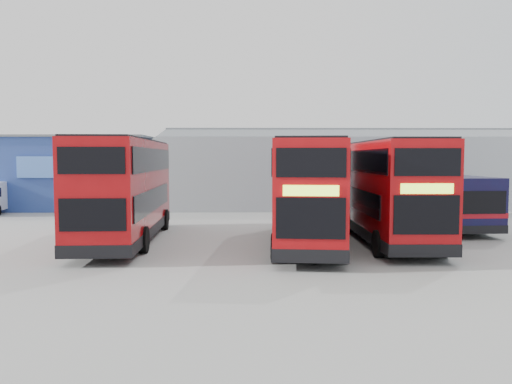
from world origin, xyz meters
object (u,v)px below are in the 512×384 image
office_block (70,172)px  single_decker_blue (434,200)px  double_decker_right (386,192)px  double_decker_centre (307,193)px  maintenance_shed (362,171)px  double_decker_left (126,191)px

office_block → single_decker_blue: 25.30m
double_decker_right → double_decker_centre: bearing=-165.3°
maintenance_shed → double_decker_centre: bearing=-109.4°
office_block → double_decker_centre: size_ratio=1.18×
double_decker_right → single_decker_blue: size_ratio=1.01×
maintenance_shed → double_decker_left: 22.44m
office_block → double_decker_centre: (15.55, -16.28, -0.43)m
double_decker_centre → single_decker_blue: double_decker_centre is taller
maintenance_shed → double_decker_centre: maintenance_shed is taller
double_decker_centre → maintenance_shed: bearing=76.1°
office_block → double_decker_right: bearing=-39.0°
office_block → maintenance_shed: bearing=5.2°
double_decker_centre → single_decker_blue: bearing=43.8°
office_block → maintenance_shed: maintenance_shed is taller
double_decker_centre → single_decker_blue: size_ratio=1.02×
double_decker_left → double_decker_right: double_decker_left is taller
maintenance_shed → single_decker_blue: (1.05, -12.37, -1.25)m
double_decker_left → double_decker_centre: size_ratio=1.01×
double_decker_centre → double_decker_left: bearing=179.0°
double_decker_left → double_decker_centre: 7.76m
maintenance_shed → double_decker_left: (-14.16, -17.41, -0.42)m
office_block → single_decker_blue: office_block is taller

